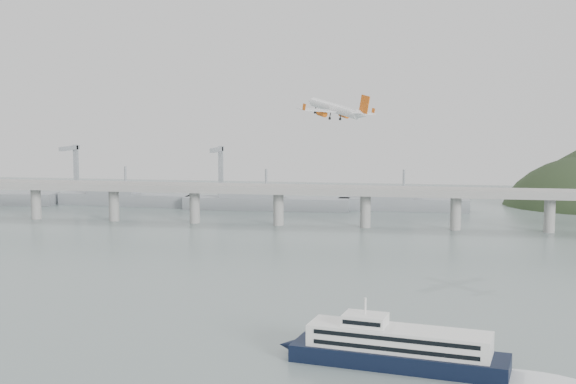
# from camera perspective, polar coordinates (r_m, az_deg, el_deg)

# --- Properties ---
(ground) EXTENTS (900.00, 900.00, 0.00)m
(ground) POSITION_cam_1_polar(r_m,az_deg,el_deg) (246.82, -2.15, -9.76)
(ground) COLOR slate
(ground) RESTS_ON ground
(bridge) EXTENTS (800.00, 22.00, 23.90)m
(bridge) POSITION_cam_1_polar(r_m,az_deg,el_deg) (437.86, 3.00, -0.28)
(bridge) COLOR gray
(bridge) RESTS_ON ground
(distant_fleet) EXTENTS (453.00, 60.90, 40.00)m
(distant_fleet) POSITION_cam_1_polar(r_m,az_deg,el_deg) (540.86, -12.64, -0.36)
(distant_fleet) COLOR gray
(distant_fleet) RESTS_ON ground
(ferry) EXTENTS (93.87, 28.71, 17.81)m
(ferry) POSITION_cam_1_polar(r_m,az_deg,el_deg) (209.91, 8.19, -11.39)
(ferry) COLOR black
(ferry) RESTS_ON ground
(airliner) EXTENTS (33.12, 33.49, 10.85)m
(airliner) POSITION_cam_1_polar(r_m,az_deg,el_deg) (326.45, 3.60, 6.15)
(airliner) COLOR white
(airliner) RESTS_ON ground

